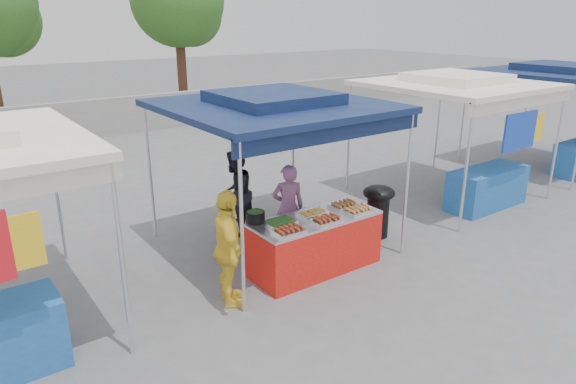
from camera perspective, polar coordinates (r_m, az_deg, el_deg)
ground_plane at (r=8.03m, az=2.53°, el=-8.24°), size 80.00×80.00×0.00m
back_wall at (r=17.44m, az=-20.62°, el=7.65°), size 40.00×0.25×1.20m
main_canopy at (r=8.03m, az=-1.57°, el=9.64°), size 3.20×3.20×2.57m
neighbor_stall_right at (r=11.07m, az=19.49°, el=7.12°), size 3.20×3.20×2.57m
neighbor_stall_far at (r=14.50m, az=28.79°, el=8.47°), size 3.20×3.20×2.57m
tree_2 at (r=20.92m, az=-11.84°, el=19.77°), size 3.54×3.48×5.98m
vendor_table at (r=7.78m, az=3.04°, el=-5.72°), size 2.00×0.80×0.85m
food_tray_fl at (r=7.05m, az=0.12°, el=-4.32°), size 0.42×0.30×0.07m
food_tray_fm at (r=7.43m, az=4.24°, el=-3.13°), size 0.42×0.30×0.07m
food_tray_fr at (r=7.84m, az=7.79°, el=-2.02°), size 0.42×0.30×0.07m
food_tray_bl at (r=7.33m, az=-0.85°, el=-3.38°), size 0.42×0.30×0.07m
food_tray_bm at (r=7.67m, az=2.76°, el=-2.35°), size 0.42×0.30×0.07m
food_tray_br at (r=8.03m, az=6.21°, el=-1.45°), size 0.42×0.30×0.07m
cooking_pot at (r=7.41m, az=-3.65°, el=-2.77°), size 0.28×0.28×0.16m
skewer_cup at (r=7.45m, az=3.42°, el=-2.89°), size 0.08×0.08×0.10m
wok_burner at (r=9.01m, az=9.99°, el=-1.59°), size 0.55×0.55×0.93m
crate_left at (r=8.08m, az=-1.66°, el=-6.78°), size 0.53×0.37×0.32m
crate_right at (r=8.46m, az=1.15°, el=-5.48°), size 0.56×0.39×0.33m
crate_stacked at (r=8.34m, az=1.17°, el=-3.45°), size 0.53×0.37×0.32m
vendor_woman at (r=8.33m, az=0.01°, el=-1.74°), size 0.63×0.54×1.45m
helper_man at (r=8.93m, az=-5.85°, el=-0.11°), size 0.94×0.88×1.53m
customer_person at (r=6.75m, az=-6.65°, el=-6.33°), size 0.68×1.02×1.61m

